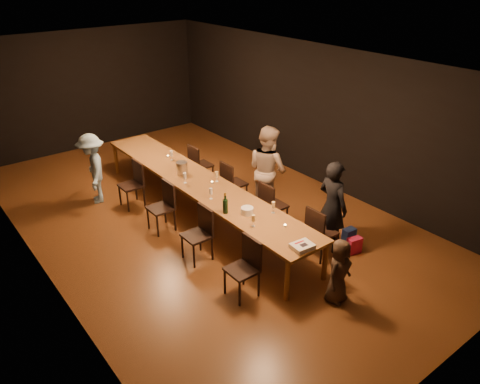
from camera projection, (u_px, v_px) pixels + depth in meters
ground at (200, 216)px, 9.21m from camera, size 10.00×10.00×0.00m
room_shell at (196, 114)px, 8.28m from camera, size 6.04×10.04×3.02m
table at (199, 183)px, 8.89m from camera, size 0.90×6.00×0.75m
chair_right_0 at (322, 232)px, 7.78m from camera, size 0.42×0.42×0.93m
chair_right_1 at (274, 205)px, 8.62m from camera, size 0.42×0.42×0.93m
chair_right_2 at (234, 183)px, 9.47m from camera, size 0.42×0.42×0.93m
chair_right_3 at (201, 164)px, 10.31m from camera, size 0.42×0.42×0.93m
chair_left_0 at (242, 269)px, 6.84m from camera, size 0.42×0.42×0.93m
chair_left_1 at (197, 235)px, 7.69m from camera, size 0.42×0.42×0.93m
chair_left_2 at (160, 208)px, 8.53m from camera, size 0.42×0.42×0.93m
chair_left_3 at (131, 185)px, 9.38m from camera, size 0.42×0.42×0.93m
woman_birthday at (332, 206)px, 7.84m from camera, size 0.40×0.60×1.63m
woman_tan at (268, 170)px, 9.05m from camera, size 0.67×0.86×1.75m
man_blue at (93, 169)px, 9.44m from camera, size 0.81×1.06×1.46m
child at (339, 271)px, 6.73m from camera, size 0.55×0.42×1.02m
gift_bag_red at (354, 245)px, 7.99m from camera, size 0.27×0.18×0.29m
gift_bag_blue at (349, 236)px, 8.28m from camera, size 0.24×0.17×0.28m
birthday_cake at (302, 246)px, 6.81m from camera, size 0.34×0.28×0.07m
plate_stack at (247, 211)px, 7.72m from camera, size 0.24×0.24×0.12m
champagne_bottle at (225, 203)px, 7.69m from camera, size 0.11×0.11×0.37m
ice_bucket at (182, 168)px, 9.13m from camera, size 0.27×0.27×0.24m
wineglass_0 at (253, 221)px, 7.34m from camera, size 0.06×0.06×0.21m
wineglass_1 at (273, 207)px, 7.73m from camera, size 0.06×0.06×0.21m
wineglass_2 at (211, 194)px, 8.18m from camera, size 0.06×0.06×0.21m
wineglass_3 at (217, 177)px, 8.82m from camera, size 0.06×0.06×0.21m
wineglass_4 at (185, 178)px, 8.76m from camera, size 0.06×0.06×0.21m
wineglass_5 at (172, 155)px, 9.75m from camera, size 0.06×0.06×0.21m
tealight_near at (285, 226)px, 7.37m from camera, size 0.05×0.05×0.03m
tealight_mid at (212, 182)px, 8.79m from camera, size 0.05×0.05×0.03m
tealight_far at (168, 156)px, 9.94m from camera, size 0.05×0.05×0.03m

